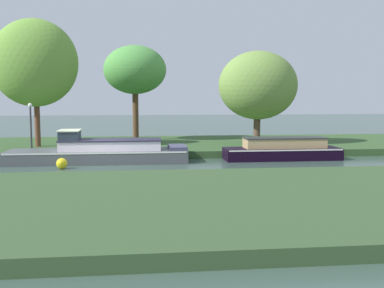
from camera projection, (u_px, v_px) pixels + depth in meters
The scene contains 12 objects.
ground_plane at pixel (100, 166), 22.42m from camera, with size 120.00×120.00×0.00m, color #384F45.
riverbank_far at pixel (109, 146), 29.31m from camera, with size 72.00×10.00×0.40m, color #335129.
riverbank_near at pixel (72, 205), 13.50m from camera, with size 72.00×10.00×0.40m, color #334E2B.
slate_barge at pixel (101, 152), 23.54m from camera, with size 9.16×2.28×1.70m.
black_narrowboat at pixel (283, 150), 24.61m from camera, with size 6.26×1.74×1.21m.
willow_tree_left at pixel (34, 63), 26.67m from camera, with size 5.06×3.32×7.52m.
willow_tree_centre at pixel (135, 70), 30.88m from camera, with size 4.24×3.90×6.44m.
willow_tree_right at pixel (258, 86), 28.69m from camera, with size 5.02×3.78×5.84m.
lamp_post at pixel (31, 120), 25.33m from camera, with size 0.24×0.24×2.64m.
mooring_post_near at pixel (128, 146), 25.00m from camera, with size 0.15×0.15×0.59m, color brown.
mooring_post_far at pixel (156, 146), 25.18m from camera, with size 0.14×0.14×0.52m, color #523622.
channel_buoy at pixel (62, 164), 21.44m from camera, with size 0.52×0.52×0.52m, color yellow.
Camera 1 is at (2.06, -22.55, 3.43)m, focal length 42.66 mm.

